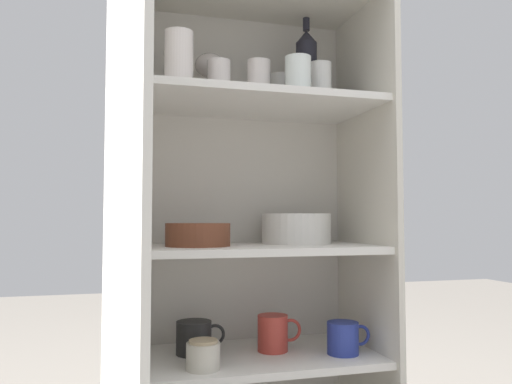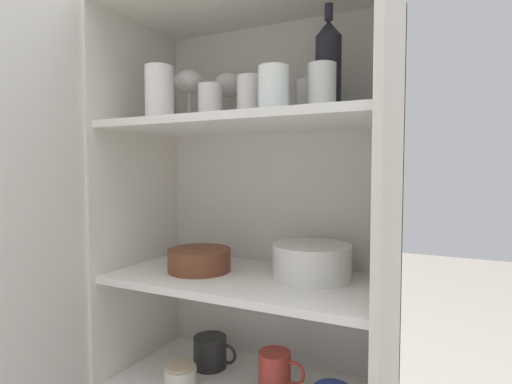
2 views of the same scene
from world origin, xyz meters
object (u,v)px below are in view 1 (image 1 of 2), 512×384
Objects in this scene: wine_bottle at (307,69)px; coffee_mug_primary at (195,337)px; plate_stack_white at (296,229)px; storage_jar at (203,355)px; mixing_bowl_large at (198,234)px.

coffee_mug_primary is at bearing -177.29° from wine_bottle.
plate_stack_white is (-0.04, -0.00, -0.49)m from wine_bottle.
storage_jar is at bearing -152.33° from plate_stack_white.
coffee_mug_primary reaches higher than storage_jar.
wine_bottle is 1.61× the size of mixing_bowl_large.
wine_bottle reaches higher than plate_stack_white.
plate_stack_white is 1.18× the size of mixing_bowl_large.
plate_stack_white is 0.43m from coffee_mug_primary.
coffee_mug_primary is at bearing 89.96° from storage_jar.
wine_bottle is 0.89m from storage_jar.
storage_jar is at bearing -90.04° from coffee_mug_primary.
plate_stack_white is at bearing 27.67° from storage_jar.
plate_stack_white is 0.32m from mixing_bowl_large.
wine_bottle is at bearing 7.12° from plate_stack_white.
wine_bottle is 0.62m from mixing_bowl_large.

